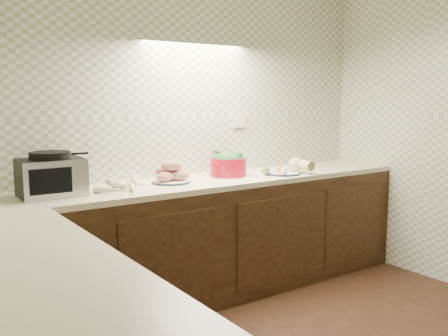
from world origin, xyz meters
TOP-DOWN VIEW (x-y plane):
  - room at (0.00, 0.00)m, footprint 3.60×3.60m
  - counter at (-0.68, 0.68)m, footprint 3.60×3.60m
  - toaster_oven at (-1.08, 1.55)m, footprint 0.39×0.31m
  - parsnip_pile at (-0.65, 1.46)m, footprint 0.44×0.38m
  - sweet_potato_plate at (-0.25, 1.54)m, footprint 0.28×0.28m
  - onion_bowl at (-0.19, 1.66)m, footprint 0.13×0.13m
  - dutch_oven at (0.29, 1.57)m, footprint 0.36×0.36m
  - veg_plate at (0.75, 1.39)m, footprint 0.41×0.28m

SIDE VIEW (x-z plane):
  - counter at x=-0.68m, z-range 0.00..0.90m
  - parsnip_pile at x=-0.65m, z-range 0.89..0.97m
  - onion_bowl at x=-0.19m, z-range 0.89..0.98m
  - veg_plate at x=0.75m, z-range 0.88..1.01m
  - sweet_potato_plate at x=-0.25m, z-range 0.88..1.04m
  - dutch_oven at x=0.29m, z-range 0.90..1.09m
  - toaster_oven at x=-1.08m, z-range 0.89..1.17m
  - room at x=0.00m, z-range 0.33..2.93m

